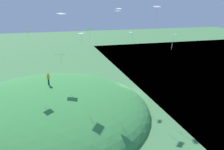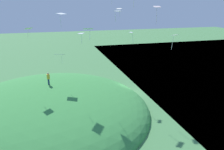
{
  "view_description": "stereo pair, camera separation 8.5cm",
  "coord_description": "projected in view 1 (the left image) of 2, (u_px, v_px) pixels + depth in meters",
  "views": [
    {
      "loc": [
        11.09,
        30.09,
        13.17
      ],
      "look_at": [
        3.74,
        3.67,
        4.34
      ],
      "focal_mm": 36.26,
      "sensor_mm": 36.0,
      "label": 1
    },
    {
      "loc": [
        11.01,
        30.12,
        13.17
      ],
      "look_at": [
        3.74,
        3.67,
        4.34
      ],
      "focal_mm": 36.26,
      "sensor_mm": 36.0,
      "label": 2
    }
  ],
  "objects": [
    {
      "name": "kite_6",
      "position": [
        175.0,
        36.0,
        24.23
      ],
      "size": [
        0.81,
        0.69,
        1.62
      ],
      "color": "white"
    },
    {
      "name": "kite_11",
      "position": [
        157.0,
        8.0,
        25.08
      ],
      "size": [
        0.82,
        0.6,
        2.02
      ],
      "color": "white"
    },
    {
      "name": "kite_0",
      "position": [
        131.0,
        34.0,
        37.95
      ],
      "size": [
        0.82,
        0.69,
        2.0
      ],
      "color": "white"
    },
    {
      "name": "ground_plane",
      "position": [
        129.0,
        93.0,
        34.46
      ],
      "size": [
        160.0,
        160.0,
        0.0
      ],
      "primitive_type": "plane",
      "color": "#457E46"
    },
    {
      "name": "kite_3",
      "position": [
        88.0,
        29.0,
        25.62
      ],
      "size": [
        1.15,
        0.84,
        1.49
      ],
      "color": "white"
    },
    {
      "name": "kite_4",
      "position": [
        61.0,
        14.0,
        26.42
      ],
      "size": [
        1.36,
        1.41,
        1.74
      ],
      "color": "white"
    },
    {
      "name": "person_walking_path",
      "position": [
        48.0,
        77.0,
        29.29
      ],
      "size": [
        0.54,
        0.54,
        1.66
      ],
      "rotation": [
        0.0,
        0.0,
        5.43
      ],
      "color": "navy",
      "rests_on": "grass_hill"
    },
    {
      "name": "kite_12",
      "position": [
        81.0,
        34.0,
        23.22
      ],
      "size": [
        0.83,
        0.93,
        1.11
      ],
      "color": "white"
    },
    {
      "name": "kite_1",
      "position": [
        59.0,
        55.0,
        27.78
      ],
      "size": [
        1.31,
        1.07,
        1.24
      ],
      "color": "silver"
    },
    {
      "name": "grass_hill",
      "position": [
        50.0,
        111.0,
        28.84
      ],
      "size": [
        25.23,
        26.6,
        5.84
      ],
      "primitive_type": "ellipsoid",
      "color": "#398840",
      "rests_on": "ground_plane"
    },
    {
      "name": "kite_2",
      "position": [
        119.0,
        9.0,
        36.22
      ],
      "size": [
        1.06,
        1.07,
        1.48
      ],
      "color": "white"
    },
    {
      "name": "kite_5",
      "position": [
        118.0,
        12.0,
        24.01
      ],
      "size": [
        0.93,
        0.81,
        1.12
      ],
      "color": "white"
    },
    {
      "name": "kite_10",
      "position": [
        28.0,
        29.0,
        26.75
      ],
      "size": [
        1.08,
        1.01,
        1.15
      ],
      "color": "#F1E6CF"
    }
  ]
}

